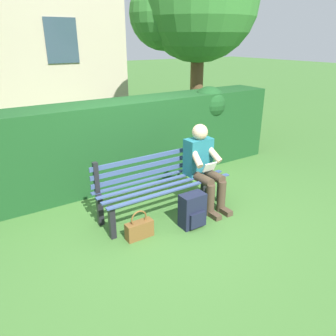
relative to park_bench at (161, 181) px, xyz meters
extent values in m
plane|color=#3D6B2D|center=(0.00, 0.08, -0.45)|extent=(60.00, 60.00, 0.00)
cube|color=black|center=(-0.86, 0.27, -0.23)|extent=(0.07, 0.07, 0.43)
cube|color=black|center=(0.86, 0.27, -0.23)|extent=(0.07, 0.07, 0.43)
cube|color=black|center=(-0.86, -0.11, -0.23)|extent=(0.07, 0.07, 0.43)
cube|color=black|center=(0.86, -0.11, -0.23)|extent=(0.07, 0.07, 0.43)
cube|color=#384C7A|center=(0.00, -0.16, -0.01)|extent=(1.88, 0.06, 0.02)
cube|color=#384C7A|center=(0.00, 0.00, -0.01)|extent=(1.88, 0.06, 0.02)
cube|color=#384C7A|center=(0.00, 0.16, -0.01)|extent=(1.88, 0.06, 0.02)
cube|color=#384C7A|center=(0.00, 0.32, -0.01)|extent=(1.88, 0.06, 0.02)
cube|color=black|center=(-0.86, -0.15, 0.21)|extent=(0.06, 0.06, 0.40)
cube|color=black|center=(0.86, -0.15, 0.21)|extent=(0.06, 0.06, 0.40)
cube|color=#384C7A|center=(0.00, -0.15, 0.09)|extent=(1.88, 0.02, 0.06)
cube|color=#384C7A|center=(0.00, -0.15, 0.21)|extent=(1.88, 0.02, 0.06)
cube|color=#384C7A|center=(0.00, -0.15, 0.32)|extent=(1.88, 0.02, 0.06)
cube|color=#1E6672|center=(-0.59, 0.06, 0.26)|extent=(0.38, 0.22, 0.52)
sphere|color=#D8AD8C|center=(-0.59, 0.08, 0.62)|extent=(0.22, 0.22, 0.22)
cylinder|color=#473828|center=(-0.69, 0.27, 0.02)|extent=(0.13, 0.42, 0.13)
cylinder|color=#473828|center=(-0.49, 0.27, 0.02)|extent=(0.13, 0.42, 0.13)
cylinder|color=#473828|center=(-0.69, 0.48, -0.22)|extent=(0.12, 0.12, 0.45)
cylinder|color=#473828|center=(-0.49, 0.48, -0.22)|extent=(0.12, 0.12, 0.45)
cube|color=#473828|center=(-0.69, 0.56, -0.41)|extent=(0.10, 0.24, 0.07)
cube|color=#473828|center=(-0.49, 0.56, -0.41)|extent=(0.10, 0.24, 0.07)
cylinder|color=#D8AD8C|center=(-0.74, 0.20, 0.33)|extent=(0.14, 0.32, 0.26)
cylinder|color=#D8AD8C|center=(-0.44, 0.20, 0.33)|extent=(0.14, 0.32, 0.26)
cube|color=white|center=(-0.59, 0.32, 0.19)|extent=(0.20, 0.07, 0.13)
cube|color=#19471E|center=(0.05, -1.24, 0.23)|extent=(6.06, 0.69, 1.35)
sphere|color=#19471E|center=(-1.76, -1.14, 0.70)|extent=(0.62, 0.62, 0.62)
sphere|color=#19471E|center=(1.57, -1.31, 0.64)|extent=(0.55, 0.55, 0.55)
cylinder|color=brown|center=(-2.85, -2.90, 0.71)|extent=(0.31, 0.31, 2.31)
sphere|color=#387A33|center=(-2.85, -2.90, 2.59)|extent=(2.64, 2.64, 2.64)
sphere|color=#387A33|center=(-2.19, -3.30, 2.33)|extent=(1.58, 1.58, 1.58)
cube|color=#334756|center=(-0.72, -6.33, 1.76)|extent=(0.90, 0.04, 1.20)
cube|color=#191E33|center=(-0.12, 0.57, -0.22)|extent=(0.32, 0.19, 0.45)
cube|color=#191E33|center=(-0.12, 0.68, -0.31)|extent=(0.23, 0.04, 0.20)
cylinder|color=#191E33|center=(-0.21, 0.46, -0.20)|extent=(0.04, 0.04, 0.27)
cylinder|color=#191E33|center=(-0.02, 0.46, -0.20)|extent=(0.04, 0.04, 0.27)
cube|color=brown|center=(0.58, 0.44, -0.34)|extent=(0.34, 0.13, 0.21)
torus|color=brown|center=(0.58, 0.44, -0.18)|extent=(0.21, 0.02, 0.21)
camera|label=1|loc=(2.15, 3.46, 1.82)|focal=34.83mm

